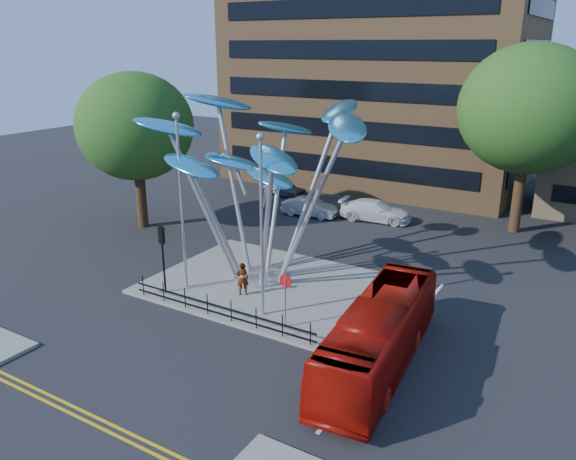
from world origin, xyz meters
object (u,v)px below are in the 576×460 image
Objects in this scene: tree_left at (135,127)px; street_lamp_right at (261,211)px; leaf_sculpture at (259,151)px; parked_car_mid at (310,207)px; street_lamp_left at (181,188)px; parked_car_right at (375,211)px; traffic_light_island at (162,245)px; parked_car_left at (284,188)px; tree_right at (530,109)px; pedestrian at (242,279)px; no_entry_sign_island at (285,292)px; red_bus at (379,334)px.

tree_left reaches higher than street_lamp_right.
leaf_sculpture is 1.53× the size of street_lamp_right.
street_lamp_left is at bearing 177.96° from parked_car_mid.
tree_left is 17.28m from parked_car_right.
traffic_light_island is 17.56m from parked_car_right.
parked_car_left is 9.42m from parked_car_right.
traffic_light_island is 20.12m from parked_car_left.
tree_right is at bearing -85.15° from parked_car_left.
pedestrian reaches higher than parked_car_left.
parked_car_mid is (-13.38, -3.99, -7.37)m from tree_right.
street_lamp_right is at bearing -5.71° from street_lamp_left.
street_lamp_left is 3.59× the size of no_entry_sign_island.
parked_car_right is at bearing -164.07° from tree_right.
pedestrian is (-2.02, 1.25, -4.11)m from street_lamp_right.
tree_right is at bearing 72.88° from no_entry_sign_island.
parked_car_right is (3.62, 15.97, -4.63)m from street_lamp_left.
street_lamp_left is 5.03m from street_lamp_right.
tree_left reaches higher than red_bus.
red_bus is at bearing -148.91° from parked_car_mid.
tree_right reaches higher than no_entry_sign_island.
street_lamp_left is 15.28m from parked_car_mid.
pedestrian is 19.58m from parked_car_left.
red_bus is at bearing -164.42° from parked_car_right.
street_lamp_left is 2.17× the size of parked_car_mid.
street_lamp_right is 22.06m from parked_car_left.
tree_right is 18.37m from leaf_sculpture.
no_entry_sign_island is at bearing 166.60° from red_bus.
tree_right is 1.17× the size of tree_left.
parked_car_mid is at bearing 42.91° from tree_left.
tree_right reaches higher than leaf_sculpture.
street_lamp_left is (9.50, -6.50, -1.44)m from tree_left.
traffic_light_island is (9.00, -7.50, -4.18)m from tree_left.
street_lamp_left is at bearing 166.13° from red_bus.
tree_left is at bearing -151.39° from tree_right.
street_lamp_right is (5.00, -0.50, -0.26)m from street_lamp_left.
parked_car_right reaches higher than parked_car_mid.
traffic_light_island reaches higher than parked_car_right.
leaf_sculpture reaches higher than no_entry_sign_island.
tree_left is 12.38m from leaf_sculpture.
leaf_sculpture is 4.28m from street_lamp_left.
parked_car_left is (-10.48, 18.90, -4.43)m from street_lamp_right.
red_bus is at bearing -93.98° from tree_right.
leaf_sculpture reaches higher than traffic_light_island.
pedestrian is at bearing -118.21° from tree_right.
street_lamp_right reaches higher than parked_car_right.
pedestrian is 0.33× the size of parked_car_right.
street_lamp_left is at bearing -124.05° from tree_right.
red_bus is at bearing -21.50° from tree_left.
tree_left is at bearing 152.91° from red_bus.
tree_right is at bearing -156.57° from pedestrian.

